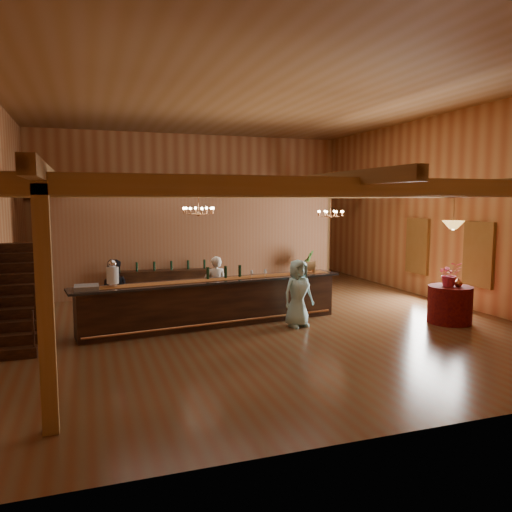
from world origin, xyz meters
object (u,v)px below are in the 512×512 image
object	(u,v)px
beverage_dispenser	(113,274)
guest	(298,293)
chandelier_left	(199,210)
chandelier_right	(330,213)
staff_second	(113,293)
bartender	(216,287)
tasting_bar	(214,302)
floor_plant	(305,270)
backbar_shelf	(163,284)
pendant_lamp	(453,225)
round_table	(450,304)
raffle_drum	(309,266)

from	to	relation	value
beverage_dispenser	guest	size ratio (longest dim) A/B	0.37
chandelier_left	chandelier_right	distance (m)	4.57
staff_second	bartender	bearing A→B (deg)	-167.16
chandelier_right	staff_second	world-z (taller)	chandelier_right
tasting_bar	staff_second	distance (m)	2.40
tasting_bar	floor_plant	distance (m)	5.30
backbar_shelf	pendant_lamp	world-z (taller)	pendant_lamp
chandelier_right	staff_second	xyz separation A→B (m)	(-6.59, -1.72, -1.79)
floor_plant	beverage_dispenser	bearing A→B (deg)	-149.15
beverage_dispenser	pendant_lamp	bearing A→B (deg)	-9.92
beverage_dispenser	backbar_shelf	distance (m)	4.56
beverage_dispenser	chandelier_left	bearing A→B (deg)	32.55
beverage_dispenser	chandelier_left	size ratio (longest dim) A/B	0.75
round_table	chandelier_left	world-z (taller)	chandelier_left
beverage_dispenser	round_table	bearing A→B (deg)	-9.92
staff_second	guest	bearing A→B (deg)	169.76
beverage_dispenser	chandelier_right	world-z (taller)	chandelier_right
guest	floor_plant	distance (m)	4.75
raffle_drum	bartender	world-z (taller)	bartender
chandelier_right	pendant_lamp	xyz separation A→B (m)	(1.21, -4.02, -0.19)
raffle_drum	pendant_lamp	bearing A→B (deg)	-33.03
pendant_lamp	floor_plant	size ratio (longest dim) A/B	0.66
raffle_drum	backbar_shelf	size ratio (longest dim) A/B	0.11
raffle_drum	round_table	world-z (taller)	raffle_drum
staff_second	floor_plant	world-z (taller)	staff_second
backbar_shelf	round_table	xyz separation A→B (m)	(6.16, -5.49, 0.03)
round_table	chandelier_right	bearing A→B (deg)	106.79
round_table	pendant_lamp	bearing A→B (deg)	0.00
raffle_drum	staff_second	bearing A→B (deg)	175.24
pendant_lamp	raffle_drum	bearing A→B (deg)	146.97
backbar_shelf	guest	distance (m)	5.27
tasting_bar	floor_plant	world-z (taller)	floor_plant
chandelier_left	chandelier_right	world-z (taller)	same
beverage_dispenser	chandelier_left	distance (m)	2.97
chandelier_right	staff_second	bearing A→B (deg)	-165.37
beverage_dispenser	floor_plant	bearing A→B (deg)	30.85
bartender	staff_second	bearing A→B (deg)	10.89
raffle_drum	floor_plant	xyz separation A→B (m)	(1.35, 3.24, -0.60)
raffle_drum	staff_second	size ratio (longest dim) A/B	0.21
raffle_drum	bartender	bearing A→B (deg)	165.91
tasting_bar	raffle_drum	size ratio (longest dim) A/B	19.64
pendant_lamp	floor_plant	world-z (taller)	pendant_lamp
chandelier_right	floor_plant	xyz separation A→B (m)	(-0.35, 1.11, -1.91)
round_table	floor_plant	bearing A→B (deg)	106.93
bartender	beverage_dispenser	bearing A→B (deg)	29.98
guest	staff_second	bearing A→B (deg)	150.78
floor_plant	chandelier_right	bearing A→B (deg)	-72.58
staff_second	round_table	bearing A→B (deg)	172.33
pendant_lamp	floor_plant	xyz separation A→B (m)	(-1.56, 5.13, -1.72)
guest	tasting_bar	bearing A→B (deg)	148.09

